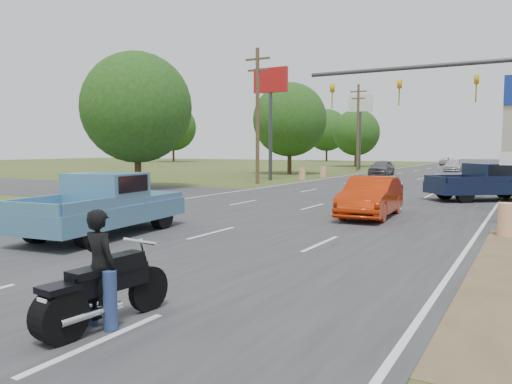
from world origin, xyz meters
The scene contains 23 objects.
main_road centered at (0.00, 40.00, 0.01)m, with size 15.00×180.00×0.02m, color #2D2D30.
cross_road centered at (0.00, 18.00, 0.01)m, with size 120.00×10.00×0.02m, color #2D2D30.
utility_pole_5 centered at (-9.50, 28.00, 5.32)m, with size 2.00×0.28×10.00m.
utility_pole_6 centered at (-9.50, 52.00, 5.32)m, with size 2.00×0.28×10.00m.
tree_0 centered at (-14.00, 20.00, 5.26)m, with size 7.14×7.14×8.84m.
tree_1 centered at (-13.50, 42.00, 5.57)m, with size 7.56×7.56×9.36m.
tree_2 centered at (-14.20, 66.00, 4.95)m, with size 6.72×6.72×8.32m.
tree_4 centered at (-55.00, 75.00, 6.82)m, with size 9.24×9.24×11.44m.
tree_6 centered at (-30.00, 95.00, 6.51)m, with size 8.82×8.82×10.92m.
barrel_0 centered at (8.00, 12.00, 0.50)m, with size 0.56×0.56×1.00m, color orange.
barrel_2 centered at (-8.50, 34.00, 0.50)m, with size 0.56×0.56×1.00m, color orange.
barrel_3 centered at (-8.20, 38.00, 0.50)m, with size 0.56×0.56×1.00m, color orange.
pole_sign_left_near centered at (-10.50, 32.00, 7.17)m, with size 3.00×0.35×9.20m.
pole_sign_left_far centered at (-10.50, 56.00, 7.17)m, with size 3.00×0.35×9.20m.
signal_mast centered at (5.82, 17.00, 4.80)m, with size 9.12×0.40×7.00m.
red_convertible centered at (3.24, 14.02, 0.77)m, with size 1.63×4.69×1.54m, color #B32908.
motorcycle centered at (3.19, 0.38, 0.53)m, with size 0.73×2.37×1.20m.
rider centered at (3.20, 0.45, 0.83)m, with size 0.61×0.40×1.66m, color black.
blue_pickup centered at (-2.67, 6.28, 0.96)m, with size 2.83×5.93×1.90m.
navy_pickup centered at (6.65, 22.93, 0.95)m, with size 5.80×5.23×1.88m.
distant_car_grey centered at (-4.28, 43.36, 0.77)m, with size 1.82×4.52×1.54m, color #5D5C62.
distant_car_silver centered at (0.51, 55.98, 0.65)m, with size 1.81×4.45×1.29m, color silver.
distant_car_white centered at (-3.00, 77.24, 0.64)m, with size 2.11×4.57×1.27m, color silver.
Camera 1 is at (8.65, -4.65, 2.63)m, focal length 35.00 mm.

